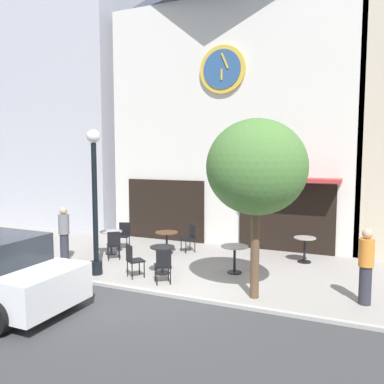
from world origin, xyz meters
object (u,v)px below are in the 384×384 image
Objects in this scene: pedestrian_orange at (366,266)px; street_lamp at (95,202)px; cafe_chair_left_end at (114,243)px; cafe_chair_corner at (190,236)px; pedestrian_grey at (64,233)px; cafe_table_center_left at (167,238)px; cafe_chair_under_awning at (124,233)px; cafe_table_near_door at (162,255)px; cafe_chair_outer at (163,263)px; cafe_table_near_curb at (235,253)px; cafe_chair_facing_wall at (133,258)px; cafe_table_rightmost at (305,245)px; cafe_table_center_right at (111,238)px; street_tree at (256,168)px.

street_lamp is at bearing -174.97° from pedestrian_orange.
cafe_chair_corner is (1.75, 1.90, 0.00)m from cafe_chair_left_end.
pedestrian_grey is at bearing 179.41° from pedestrian_orange.
cafe_table_center_left is at bearing 159.90° from pedestrian_orange.
cafe_chair_under_awning is 1.49m from cafe_chair_left_end.
cafe_table_near_door is at bearing -65.77° from cafe_table_center_left.
cafe_chair_outer is 2.82m from cafe_chair_left_end.
cafe_chair_facing_wall is (-2.35, -1.48, -0.03)m from cafe_table_near_curb.
cafe_chair_under_awning is at bearing -173.31° from cafe_table_rightmost.
pedestrian_orange is 8.41m from pedestrian_grey.
street_lamp is at bearing -172.73° from cafe_chair_facing_wall.
cafe_chair_corner is at bearing 47.36° from cafe_chair_left_end.
cafe_chair_outer is at bearing -172.90° from pedestrian_orange.
cafe_chair_under_awning and cafe_chair_facing_wall have the same top height.
pedestrian_grey reaches higher than cafe_table_rightmost.
cafe_table_center_right is 3.57m from cafe_chair_outer.
cafe_chair_under_awning is (-4.37, 1.17, -0.03)m from cafe_table_near_curb.
street_lamp is at bearing -21.65° from pedestrian_grey.
pedestrian_grey is at bearing -157.44° from cafe_table_rightmost.
cafe_table_rightmost is at bearing 34.61° from street_lamp.
pedestrian_grey is at bearing -139.16° from cafe_table_center_left.
street_tree is at bearing -100.68° from cafe_table_rightmost.
street_tree is 5.34× the size of cafe_table_near_door.
cafe_table_near_door is 0.84× the size of cafe_chair_facing_wall.
street_lamp is 2.32m from cafe_table_near_door.
cafe_chair_left_end reaches higher than cafe_table_center_left.
cafe_table_center_right is at bearing 59.16° from pedestrian_grey.
cafe_chair_outer is at bearing -42.73° from cafe_chair_under_awning.
pedestrian_orange reaches higher than cafe_table_near_door.
pedestrian_grey is at bearing 173.79° from street_tree.
street_tree is 6.49m from pedestrian_grey.
cafe_table_rightmost is at bearing 9.27° from cafe_table_center_left.
cafe_chair_facing_wall is (-0.56, -0.63, 0.00)m from cafe_table_near_door.
pedestrian_grey reaches higher than cafe_table_near_door.
cafe_chair_corner reaches higher than cafe_table_center_left.
cafe_table_center_right is at bearing 137.12° from cafe_chair_facing_wall.
pedestrian_grey is at bearing 158.35° from street_lamp.
pedestrian_orange is at bearing -17.34° from cafe_table_near_curb.
cafe_table_near_door is 5.09m from pedestrian_orange.
street_tree is 4.50× the size of cafe_chair_outer.
street_tree is 5.10m from cafe_chair_corner.
street_tree is 5.36× the size of cafe_table_center_right.
cafe_chair_outer reaches higher than cafe_table_near_curb.
pedestrian_orange is at bearing -60.25° from cafe_table_rightmost.
cafe_chair_corner reaches higher than cafe_table_near_door.
cafe_chair_under_awning is 1.00× the size of cafe_chair_facing_wall.
cafe_chair_outer is (1.33, -2.77, 0.01)m from cafe_table_center_left.
cafe_chair_under_awning is at bearing 141.96° from cafe_table_near_door.
cafe_chair_corner is at bearing 40.66° from pedestrian_grey.
street_lamp reaches higher than cafe_chair_outer.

